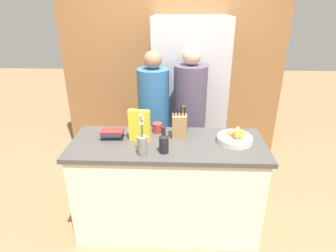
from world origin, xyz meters
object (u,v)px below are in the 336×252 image
(fruit_bowl, at_px, (235,138))
(bottle_vinegar, at_px, (164,143))
(person_at_sink, at_px, (154,116))
(flower_vase, at_px, (142,143))
(knife_block, at_px, (179,126))
(person_in_blue, at_px, (190,115))
(cereal_box, at_px, (139,126))
(bottle_oil, at_px, (183,121))
(coffee_mug, at_px, (158,128))
(refrigerator, at_px, (189,97))
(book_stack, at_px, (113,134))

(fruit_bowl, height_order, bottle_vinegar, bottle_vinegar)
(person_at_sink, bearing_deg, flower_vase, -108.96)
(knife_block, relative_size, person_in_blue, 0.18)
(knife_block, distance_m, cereal_box, 0.35)
(flower_vase, distance_m, bottle_oil, 0.57)
(fruit_bowl, distance_m, coffee_mug, 0.71)
(knife_block, distance_m, person_in_blue, 0.55)
(fruit_bowl, bearing_deg, refrigerator, 107.59)
(cereal_box, bearing_deg, book_stack, 171.71)
(cereal_box, xyz_separation_m, person_in_blue, (0.45, 0.61, -0.13))
(book_stack, height_order, bottle_oil, bottle_oil)
(knife_block, xyz_separation_m, cereal_box, (-0.34, -0.08, 0.03))
(fruit_bowl, xyz_separation_m, knife_block, (-0.49, 0.07, 0.07))
(refrigerator, relative_size, coffee_mug, 16.43)
(person_at_sink, bearing_deg, fruit_bowl, -56.89)
(book_stack, distance_m, bottle_oil, 0.66)
(cereal_box, distance_m, bottle_vinegar, 0.31)
(knife_block, xyz_separation_m, coffee_mug, (-0.20, 0.10, -0.06))
(flower_vase, height_order, bottle_vinegar, flower_vase)
(coffee_mug, xyz_separation_m, person_in_blue, (0.31, 0.43, -0.03))
(flower_vase, height_order, book_stack, flower_vase)
(book_stack, distance_m, person_in_blue, 0.91)
(fruit_bowl, bearing_deg, book_stack, 178.27)
(person_at_sink, bearing_deg, coffee_mug, -98.58)
(knife_block, xyz_separation_m, bottle_oil, (0.04, 0.14, -0.01))
(knife_block, xyz_separation_m, person_in_blue, (0.11, 0.53, -0.10))
(flower_vase, xyz_separation_m, book_stack, (-0.30, 0.28, -0.06))
(coffee_mug, distance_m, book_stack, 0.42)
(fruit_bowl, distance_m, flower_vase, 0.82)
(flower_vase, height_order, bottle_oil, flower_vase)
(cereal_box, distance_m, bottle_oil, 0.44)
(bottle_vinegar, xyz_separation_m, person_in_blue, (0.23, 0.82, -0.08))
(bottle_oil, height_order, person_in_blue, person_in_blue)
(refrigerator, height_order, coffee_mug, refrigerator)
(cereal_box, bearing_deg, knife_block, 12.68)
(bottle_vinegar, distance_m, person_in_blue, 0.86)
(knife_block, distance_m, person_at_sink, 0.62)
(fruit_bowl, relative_size, knife_block, 1.05)
(refrigerator, bearing_deg, coffee_mug, -108.27)
(cereal_box, bearing_deg, coffee_mug, 51.30)
(knife_block, height_order, bottle_vinegar, knife_block)
(cereal_box, xyz_separation_m, person_at_sink, (0.07, 0.62, -0.16))
(person_in_blue, bearing_deg, fruit_bowl, -76.66)
(knife_block, bearing_deg, bottle_oil, 74.40)
(coffee_mug, relative_size, bottle_oil, 0.46)
(refrigerator, bearing_deg, bottle_vinegar, -100.13)
(coffee_mug, xyz_separation_m, book_stack, (-0.39, -0.14, -0.00))
(cereal_box, xyz_separation_m, coffee_mug, (0.14, 0.18, -0.10))
(bottle_oil, distance_m, bottle_vinegar, 0.45)
(flower_vase, distance_m, person_in_blue, 0.95)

